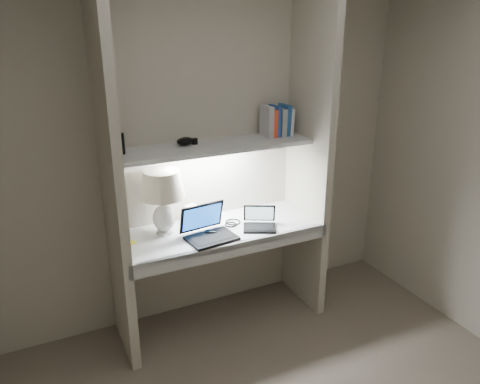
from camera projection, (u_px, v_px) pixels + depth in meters
back_wall at (205, 154)px, 3.43m from camera, size 3.20×0.01×2.50m
alcove_panel_left at (111, 179)px, 2.90m from camera, size 0.06×0.55×2.50m
alcove_panel_right at (309, 152)px, 3.49m from camera, size 0.06×0.55×2.50m
desk at (221, 231)px, 3.37m from camera, size 1.40×0.55×0.04m
desk_apron at (236, 249)px, 3.16m from camera, size 1.46×0.03×0.10m
shelf at (214, 147)px, 3.24m from camera, size 1.40×0.36×0.03m
strip_light at (214, 150)px, 3.25m from camera, size 0.60×0.04×0.02m
table_lamp at (162, 192)px, 3.18m from camera, size 0.31×0.31×0.46m
laptop_main at (208, 230)px, 3.21m from camera, size 0.36×0.32×0.22m
laptop_netbook at (259, 222)px, 3.36m from camera, size 0.30×0.28×0.15m
speaker at (191, 213)px, 3.46m from camera, size 0.10×0.09×0.12m
mouse at (210, 232)px, 3.26m from camera, size 0.11×0.10×0.04m
cable_coil at (233, 222)px, 3.44m from camera, size 0.14×0.14×0.01m
sticky_note at (131, 243)px, 3.14m from camera, size 0.09×0.09×0.00m
book_row at (277, 121)px, 3.46m from camera, size 0.21×0.15×0.23m
shelf_box at (118, 144)px, 3.00m from camera, size 0.09×0.07×0.13m
shelf_gadget at (185, 141)px, 3.21m from camera, size 0.15×0.12×0.06m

